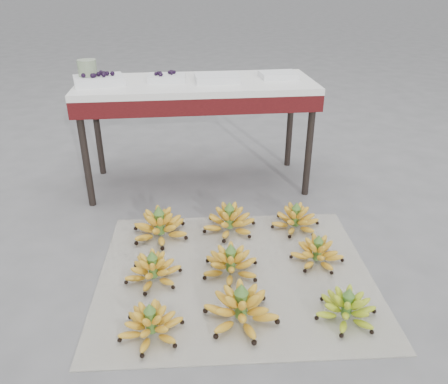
{
  "coord_description": "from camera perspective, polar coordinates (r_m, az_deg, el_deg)",
  "views": [
    {
      "loc": [
        -0.25,
        -1.65,
        1.26
      ],
      "look_at": [
        -0.04,
        0.27,
        0.28
      ],
      "focal_mm": 35.0,
      "sensor_mm": 36.0,
      "label": 1
    }
  ],
  "objects": [
    {
      "name": "bunch_mid_right",
      "position": [
        2.15,
        12.08,
        -7.75
      ],
      "size": [
        0.32,
        0.32,
        0.15
      ],
      "rotation": [
        0.0,
        0.0,
        0.38
      ],
      "color": "yellow",
      "rests_on": "newspaper_mat"
    },
    {
      "name": "ground",
      "position": [
        2.09,
        1.89,
        -10.26
      ],
      "size": [
        60.0,
        60.0,
        0.0
      ],
      "primitive_type": "plane",
      "color": "#5B5B5D",
      "rests_on": "ground"
    },
    {
      "name": "tray_left",
      "position": [
        2.72,
        -7.5,
        14.63
      ],
      "size": [
        0.23,
        0.17,
        0.06
      ],
      "color": "silver",
      "rests_on": "vendor_table"
    },
    {
      "name": "bunch_mid_center",
      "position": [
        2.03,
        0.87,
        -9.31
      ],
      "size": [
        0.3,
        0.3,
        0.16
      ],
      "rotation": [
        0.0,
        0.0,
        0.13
      ],
      "color": "yellow",
      "rests_on": "newspaper_mat"
    },
    {
      "name": "bunch_back_center",
      "position": [
        2.34,
        0.71,
        -3.79
      ],
      "size": [
        0.36,
        0.36,
        0.17
      ],
      "rotation": [
        0.0,
        0.0,
        -0.3
      ],
      "color": "yellow",
      "rests_on": "newspaper_mat"
    },
    {
      "name": "bunch_front_right",
      "position": [
        1.87,
        15.73,
        -14.38
      ],
      "size": [
        0.31,
        0.31,
        0.15
      ],
      "rotation": [
        0.0,
        0.0,
        -0.29
      ],
      "color": "olive",
      "rests_on": "newspaper_mat"
    },
    {
      "name": "tray_right",
      "position": [
        2.67,
        -0.95,
        14.67
      ],
      "size": [
        0.26,
        0.19,
        0.04
      ],
      "color": "silver",
      "rests_on": "vendor_table"
    },
    {
      "name": "bunch_front_left",
      "position": [
        1.76,
        -9.52,
        -16.65
      ],
      "size": [
        0.26,
        0.26,
        0.15
      ],
      "rotation": [
        0.0,
        0.0,
        0.06
      ],
      "color": "yellow",
      "rests_on": "newspaper_mat"
    },
    {
      "name": "vendor_table",
      "position": [
        2.71,
        -3.61,
        12.68
      ],
      "size": [
        1.41,
        0.56,
        0.68
      ],
      "color": "black",
      "rests_on": "ground"
    },
    {
      "name": "tray_far_left",
      "position": [
        2.71,
        -16.02,
        13.92
      ],
      "size": [
        0.32,
        0.26,
        0.07
      ],
      "color": "silver",
      "rests_on": "vendor_table"
    },
    {
      "name": "tray_far_right",
      "position": [
        2.79,
        7.12,
        14.94
      ],
      "size": [
        0.23,
        0.17,
        0.04
      ],
      "color": "silver",
      "rests_on": "vendor_table"
    },
    {
      "name": "bunch_back_left",
      "position": [
        2.31,
        -8.38,
        -4.44
      ],
      "size": [
        0.34,
        0.34,
        0.18
      ],
      "rotation": [
        0.0,
        0.0,
        0.16
      ],
      "color": "yellow",
      "rests_on": "newspaper_mat"
    },
    {
      "name": "glass_jar",
      "position": [
        2.73,
        -17.37,
        14.76
      ],
      "size": [
        0.14,
        0.14,
        0.13
      ],
      "primitive_type": "cylinder",
      "rotation": [
        0.0,
        0.0,
        0.4
      ],
      "color": "beige",
      "rests_on": "vendor_table"
    },
    {
      "name": "bunch_back_right",
      "position": [
        2.4,
        9.32,
        -3.53
      ],
      "size": [
        0.31,
        0.31,
        0.16
      ],
      "rotation": [
        0.0,
        0.0,
        -0.21
      ],
      "color": "yellow",
      "rests_on": "newspaper_mat"
    },
    {
      "name": "newspaper_mat",
      "position": [
        2.06,
        1.47,
        -10.62
      ],
      "size": [
        1.31,
        1.12,
        0.01
      ],
      "primitive_type": "cube",
      "rotation": [
        0.0,
        0.0,
        -0.06
      ],
      "color": "white",
      "rests_on": "ground"
    },
    {
      "name": "bunch_front_center",
      "position": [
        1.79,
        2.23,
        -14.91
      ],
      "size": [
        0.36,
        0.36,
        0.18
      ],
      "rotation": [
        0.0,
        0.0,
        0.22
      ],
      "color": "yellow",
      "rests_on": "newspaper_mat"
    },
    {
      "name": "bunch_mid_left",
      "position": [
        2.02,
        -9.24,
        -10.0
      ],
      "size": [
        0.26,
        0.26,
        0.15
      ],
      "rotation": [
        0.0,
        0.0,
        0.03
      ],
      "color": "yellow",
      "rests_on": "newspaper_mat"
    }
  ]
}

